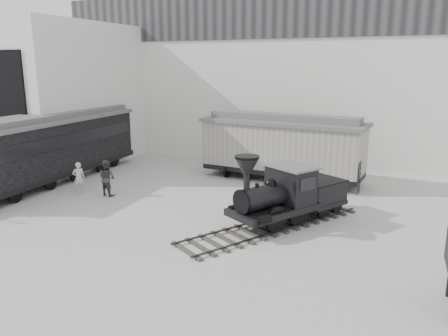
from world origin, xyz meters
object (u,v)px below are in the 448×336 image
at_px(locomotive, 285,198).
at_px(boxcar, 282,146).
at_px(visitor_b, 107,178).
at_px(visitor_a, 79,178).
at_px(passenger_coach, 51,147).

distance_m(locomotive, boxcar, 7.15).
height_order(boxcar, visitor_b, boxcar).
height_order(locomotive, boxcar, boxcar).
bearing_deg(visitor_a, passenger_coach, -67.64).
xyz_separation_m(passenger_coach, visitor_a, (2.96, -1.31, -1.15)).
height_order(boxcar, passenger_coach, boxcar).
xyz_separation_m(locomotive, boxcar, (-2.09, 6.78, 0.85)).
distance_m(boxcar, passenger_coach, 12.88).
relative_size(visitor_a, visitor_b, 0.90).
distance_m(passenger_coach, visitor_a, 3.44).
relative_size(boxcar, visitor_b, 5.16).
bearing_deg(passenger_coach, boxcar, 22.30).
height_order(passenger_coach, visitor_b, passenger_coach).
bearing_deg(visitor_b, boxcar, -132.20).
distance_m(passenger_coach, visitor_b, 4.71).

